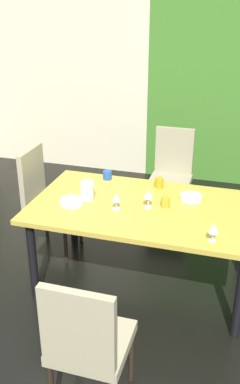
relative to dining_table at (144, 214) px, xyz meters
name	(u,v)px	position (x,y,z in m)	size (l,w,h in m)	color
ground_plane	(86,313)	(-0.34, -0.51, -0.69)	(5.42, 6.13, 0.02)	black
back_panel_interior	(61,77)	(-1.80, 2.50, 0.60)	(2.49, 0.10, 2.55)	beige
dining_table	(144,214)	(0.00, 0.00, 0.00)	(1.83, 1.06, 0.75)	gold
chair_left_far	(45,197)	(-1.04, 0.29, -0.12)	(0.45, 0.44, 1.02)	gray
chair_head_far	(172,171)	(-0.01, 1.32, -0.13)	(0.44, 0.45, 1.00)	gray
chair_head_near	(87,341)	(-0.01, -1.32, -0.15)	(0.44, 0.44, 0.96)	gray
wine_glass_east	(149,195)	(0.04, -0.03, 0.19)	(0.08, 0.08, 0.16)	silver
wine_glass_near_shelf	(214,228)	(0.58, -0.40, 0.18)	(0.07, 0.07, 0.14)	silver
wine_glass_south	(116,198)	(-0.20, -0.12, 0.18)	(0.06, 0.06, 0.14)	silver
serving_bowl_right	(191,197)	(0.35, 0.22, 0.10)	(0.18, 0.18, 0.04)	white
serving_bowl_rear	(72,202)	(-0.57, -0.14, 0.10)	(0.20, 0.20, 0.04)	white
cup_west	(159,183)	(0.04, 0.39, 0.12)	(0.08, 0.08, 0.09)	#B08514
cup_near_window	(165,202)	(0.17, 0.03, 0.12)	(0.07, 0.07, 0.08)	#A98C22
cup_front	(107,175)	(-0.46, 0.44, 0.12)	(0.08, 0.08, 0.08)	#1E479B
pitcher_corner	(87,191)	(-0.48, -0.02, 0.16)	(0.12, 0.11, 0.16)	beige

